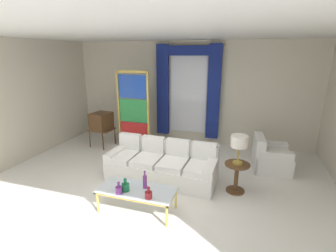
% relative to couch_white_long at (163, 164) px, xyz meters
% --- Properties ---
extents(ground_plane, '(16.00, 16.00, 0.00)m').
position_rel_couch_white_long_xyz_m(ground_plane, '(-0.04, -0.44, -0.31)').
color(ground_plane, white).
extents(wall_rear, '(8.00, 0.12, 3.00)m').
position_rel_couch_white_long_xyz_m(wall_rear, '(-0.04, 2.62, 1.19)').
color(wall_rear, beige).
rests_on(wall_rear, ground).
extents(wall_left, '(0.12, 7.00, 3.00)m').
position_rel_couch_white_long_xyz_m(wall_left, '(-3.70, 0.16, 1.19)').
color(wall_left, beige).
rests_on(wall_left, ground).
extents(ceiling_slab, '(8.00, 7.60, 0.04)m').
position_rel_couch_white_long_xyz_m(ceiling_slab, '(-0.04, 0.36, 2.71)').
color(ceiling_slab, white).
extents(curtained_window, '(2.00, 0.17, 2.70)m').
position_rel_couch_white_long_xyz_m(curtained_window, '(-0.05, 2.45, 1.44)').
color(curtained_window, white).
rests_on(curtained_window, ground).
extents(couch_white_long, '(2.37, 1.02, 0.86)m').
position_rel_couch_white_long_xyz_m(couch_white_long, '(0.00, 0.00, 0.00)').
color(couch_white_long, white).
rests_on(couch_white_long, ground).
extents(coffee_table, '(1.32, 0.59, 0.41)m').
position_rel_couch_white_long_xyz_m(coffee_table, '(-0.04, -1.28, 0.07)').
color(coffee_table, silver).
rests_on(coffee_table, ground).
extents(bottle_blue_decanter, '(0.12, 0.12, 0.21)m').
position_rel_couch_white_long_xyz_m(bottle_blue_decanter, '(0.26, -1.47, 0.17)').
color(bottle_blue_decanter, maroon).
rests_on(bottle_blue_decanter, coffee_table).
extents(bottle_crystal_tall, '(0.07, 0.07, 0.33)m').
position_rel_couch_white_long_xyz_m(bottle_crystal_tall, '(0.08, -1.20, 0.24)').
color(bottle_crystal_tall, '#753384').
rests_on(bottle_crystal_tall, coffee_table).
extents(bottle_amber_squat, '(0.13, 0.13, 0.23)m').
position_rel_couch_white_long_xyz_m(bottle_amber_squat, '(-0.20, -1.38, 0.18)').
color(bottle_amber_squat, '#196B3D').
rests_on(bottle_amber_squat, coffee_table).
extents(bottle_ruby_flask, '(0.11, 0.11, 0.22)m').
position_rel_couch_white_long_xyz_m(bottle_ruby_flask, '(-0.26, -1.49, 0.18)').
color(bottle_ruby_flask, '#753384').
rests_on(bottle_ruby_flask, coffee_table).
extents(vintage_tv, '(0.62, 0.65, 1.35)m').
position_rel_couch_white_long_xyz_m(vintage_tv, '(-2.33, 1.33, 0.42)').
color(vintage_tv, brown).
rests_on(vintage_tv, ground).
extents(armchair_white, '(0.87, 0.87, 0.80)m').
position_rel_couch_white_long_xyz_m(armchair_white, '(2.25, 1.13, -0.02)').
color(armchair_white, white).
rests_on(armchair_white, ground).
extents(stained_glass_divider, '(0.95, 0.05, 2.20)m').
position_rel_couch_white_long_xyz_m(stained_glass_divider, '(-1.36, 1.46, 0.75)').
color(stained_glass_divider, gold).
rests_on(stained_glass_divider, ground).
extents(peacock_figurine, '(0.44, 0.60, 0.50)m').
position_rel_couch_white_long_xyz_m(peacock_figurine, '(-0.95, 1.02, -0.09)').
color(peacock_figurine, beige).
rests_on(peacock_figurine, ground).
extents(round_side_table, '(0.48, 0.48, 0.59)m').
position_rel_couch_white_long_xyz_m(round_side_table, '(1.56, -0.12, 0.05)').
color(round_side_table, brown).
rests_on(round_side_table, ground).
extents(table_lamp_brass, '(0.32, 0.32, 0.57)m').
position_rel_couch_white_long_xyz_m(table_lamp_brass, '(1.56, -0.12, 0.72)').
color(table_lamp_brass, '#B29338').
rests_on(table_lamp_brass, round_side_table).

